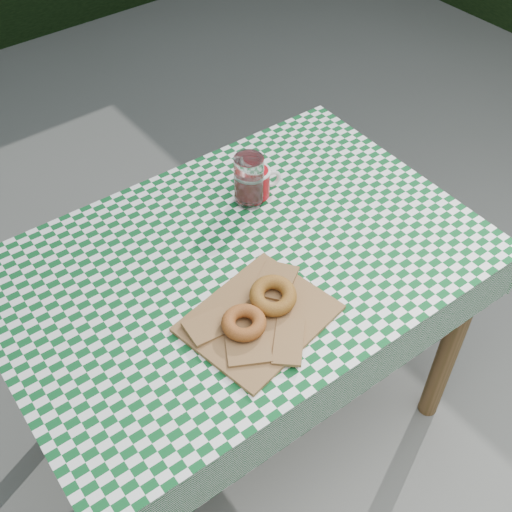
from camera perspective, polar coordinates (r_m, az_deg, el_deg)
The scene contains 8 objects.
ground at distance 2.12m, azimuth 0.10°, elevation -14.70°, with size 60.00×60.00×0.00m, color #5A5B55.
table at distance 1.81m, azimuth -1.21°, elevation -8.57°, with size 1.14×0.76×0.75m, color brown.
tablecloth at distance 1.52m, azimuth -1.42°, elevation -0.29°, with size 1.16×0.78×0.01m, color #0C4D20.
paper_bag at distance 1.39m, azimuth 0.27°, elevation -5.51°, with size 0.30×0.24×0.02m, color olive.
bagel_front at distance 1.35m, azimuth -1.09°, elevation -5.98°, with size 0.10×0.10×0.03m, color #9B5420.
bagel_back at distance 1.40m, azimuth 1.54°, elevation -3.55°, with size 0.10×0.10×0.03m, color olive.
coffee_mug at distance 1.66m, azimuth -0.02°, elevation 6.58°, with size 0.14×0.14×0.08m, color #A80A12, non-canonical shape.
drinking_glass at distance 1.62m, azimuth -0.63°, elevation 6.80°, with size 0.08×0.08×0.14m, color silver.
Camera 1 is at (-0.64, -0.82, 1.85)m, focal length 44.75 mm.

